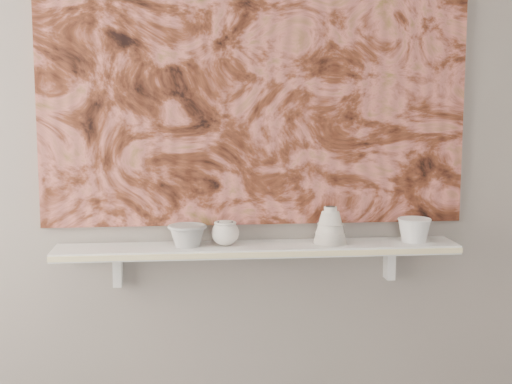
{
  "coord_description": "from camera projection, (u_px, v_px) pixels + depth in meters",
  "views": [
    {
      "loc": [
        -0.25,
        -0.91,
        1.44
      ],
      "look_at": [
        -0.01,
        1.49,
        1.12
      ],
      "focal_mm": 50.0,
      "sensor_mm": 36.0,
      "label": 1
    }
  ],
  "objects": [
    {
      "name": "bracket_left",
      "position": [
        118.0,
        269.0,
        2.5
      ],
      "size": [
        0.03,
        0.06,
        0.12
      ],
      "primitive_type": "cube",
      "color": "white",
      "rests_on": "wall_back"
    },
    {
      "name": "bowl_grey",
      "position": [
        187.0,
        235.0,
        2.45
      ],
      "size": [
        0.14,
        0.14,
        0.08
      ],
      "primitive_type": null,
      "rotation": [
        0.0,
        0.0,
        -0.06
      ],
      "color": "gray",
      "rests_on": "shelf"
    },
    {
      "name": "house_motif",
      "position": [
        381.0,
        156.0,
        2.55
      ],
      "size": [
        0.09,
        0.0,
        0.08
      ],
      "primitive_type": "cube",
      "color": "black",
      "rests_on": "painting"
    },
    {
      "name": "shelf",
      "position": [
        258.0,
        249.0,
        2.48
      ],
      "size": [
        1.4,
        0.18,
        0.03
      ],
      "primitive_type": "cube",
      "color": "white",
      "rests_on": "wall_back"
    },
    {
      "name": "bracket_right",
      "position": [
        389.0,
        263.0,
        2.6
      ],
      "size": [
        0.03,
        0.06,
        0.12
      ],
      "primitive_type": "cube",
      "color": "white",
      "rests_on": "wall_back"
    },
    {
      "name": "shelf_stripe",
      "position": [
        261.0,
        255.0,
        2.39
      ],
      "size": [
        1.4,
        0.01,
        0.02
      ],
      "primitive_type": "cube",
      "color": "beige",
      "rests_on": "shelf"
    },
    {
      "name": "painting",
      "position": [
        256.0,
        68.0,
        2.48
      ],
      "size": [
        1.5,
        0.02,
        1.1
      ],
      "primitive_type": "cube",
      "color": "#612D1A",
      "rests_on": "wall_back"
    },
    {
      "name": "bell_vessel",
      "position": [
        330.0,
        225.0,
        2.49
      ],
      "size": [
        0.15,
        0.15,
        0.13
      ],
      "primitive_type": null,
      "rotation": [
        0.0,
        0.0,
        0.31
      ],
      "color": "silver",
      "rests_on": "shelf"
    },
    {
      "name": "wall_back",
      "position": [
        255.0,
        123.0,
        2.51
      ],
      "size": [
        3.6,
        0.0,
        3.6
      ],
      "primitive_type": "plane",
      "rotation": [
        1.57,
        0.0,
        0.0
      ],
      "color": "gray",
      "rests_on": "floor"
    },
    {
      "name": "bowl_white",
      "position": [
        414.0,
        230.0,
        2.53
      ],
      "size": [
        0.13,
        0.13,
        0.09
      ],
      "primitive_type": null,
      "rotation": [
        0.0,
        0.0,
        -0.15
      ],
      "color": "silver",
      "rests_on": "shelf"
    },
    {
      "name": "cup_cream",
      "position": [
        225.0,
        233.0,
        2.46
      ],
      "size": [
        0.11,
        0.11,
        0.09
      ],
      "primitive_type": null,
      "rotation": [
        0.0,
        0.0,
        -0.15
      ],
      "color": "silver",
      "rests_on": "shelf"
    }
  ]
}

